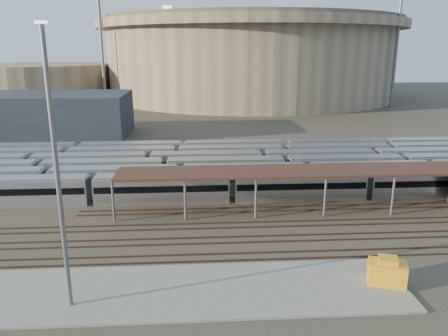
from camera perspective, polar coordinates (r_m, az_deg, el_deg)
The scene contains 13 objects.
ground at distance 52.57m, azimuth -5.68°, elevation -7.28°, with size 420.00×420.00×0.00m, color #383026.
apron at distance 39.70m, azimuth -13.89°, elevation -15.55°, with size 50.00×9.00×0.20m, color gray.
subway_trains at distance 69.52m, azimuth -5.82°, elevation -0.01°, with size 124.55×23.90×3.60m.
inspection_shed at distance 58.18m, azimuth 16.51°, elevation -0.40°, with size 60.30×6.00×5.30m.
empty_tracks at distance 47.96m, azimuth -5.87°, elevation -9.48°, with size 170.00×9.62×0.18m.
stadium at distance 189.90m, azimuth 3.35°, elevation 14.31°, with size 124.00×124.00×32.50m.
secondary_arena at distance 189.40m, azimuth -23.20°, elevation 10.24°, with size 56.00×56.00×14.00m, color gray.
service_building at distance 110.95m, azimuth -23.31°, elevation 6.32°, with size 42.00×20.00×10.00m, color #1E232D.
floodlight_0 at distance 161.67m, azimuth -15.69°, elevation 15.07°, with size 4.00×1.00×38.40m.
floodlight_2 at distance 163.28m, azimuth 21.62°, elevation 14.58°, with size 4.00×1.00×38.40m.
floodlight_3 at distance 208.81m, azimuth -7.27°, elevation 15.47°, with size 4.00×1.00×38.40m.
yard_light_pole at distance 34.65m, azimuth -20.95°, elevation -0.75°, with size 0.82×0.36×21.82m.
yellow_equipment at distance 41.81m, azimuth 20.49°, elevation -12.72°, with size 3.19×1.99×1.99m, color orange.
Camera 1 is at (2.03, -48.46, 20.27)m, focal length 35.00 mm.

